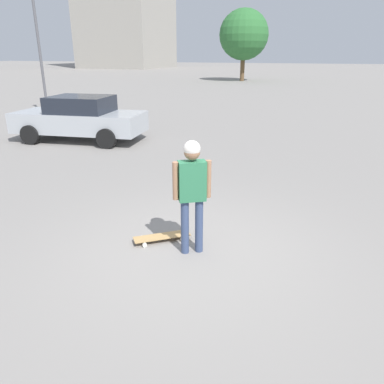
# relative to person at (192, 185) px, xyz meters

# --- Properties ---
(ground_plane) EXTENTS (220.00, 220.00, 0.00)m
(ground_plane) POSITION_rel_person_xyz_m (0.00, 0.00, -1.08)
(ground_plane) COLOR gray
(person) EXTENTS (0.37, 0.49, 1.72)m
(person) POSITION_rel_person_xyz_m (0.00, 0.00, 0.00)
(person) COLOR #38476B
(person) RESTS_ON ground_plane
(skateboard) EXTENTS (0.74, 0.86, 0.08)m
(skateboard) POSITION_rel_person_xyz_m (0.17, 0.57, -1.01)
(skateboard) COLOR tan
(skateboard) RESTS_ON ground_plane
(car_parked_near) EXTENTS (2.36, 4.53, 1.50)m
(car_parked_near) POSITION_rel_person_xyz_m (5.97, 6.16, -0.32)
(car_parked_near) COLOR #ADB2B7
(car_parked_near) RESTS_ON ground_plane
(tree_distant) EXTENTS (5.05, 5.05, 7.11)m
(tree_distant) POSITION_rel_person_xyz_m (36.24, 7.26, 3.49)
(tree_distant) COLOR brown
(tree_distant) RESTS_ON ground_plane
(lamp_post) EXTENTS (0.28, 0.28, 5.82)m
(lamp_post) POSITION_rel_person_xyz_m (9.98, 10.89, 2.32)
(lamp_post) COLOR #59595E
(lamp_post) RESTS_ON ground_plane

